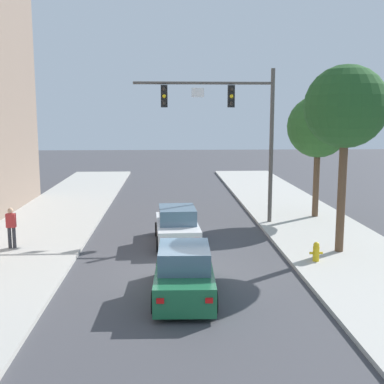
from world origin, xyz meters
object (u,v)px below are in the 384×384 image
object	(u,v)px
fire_hydrant	(316,252)
street_tree_second	(318,127)
traffic_signal_mast	(233,117)
car_lead_white	(177,227)
street_tree_nearest	(346,108)
car_following_green	(184,273)
pedestrian_sidewalk_left_walker	(11,226)

from	to	relation	value
fire_hydrant	street_tree_second	bearing A→B (deg)	73.44
traffic_signal_mast	street_tree_second	bearing A→B (deg)	14.47
car_lead_white	street_tree_second	distance (m)	9.62
street_tree_nearest	street_tree_second	world-z (taller)	street_tree_nearest
traffic_signal_mast	car_following_green	xyz separation A→B (m)	(-2.68, -9.59, -4.63)
street_tree_second	traffic_signal_mast	bearing A→B (deg)	-165.53
traffic_signal_mast	street_tree_nearest	size ratio (longest dim) A/B	1.05
traffic_signal_mast	pedestrian_sidewalk_left_walker	world-z (taller)	traffic_signal_mast
car_lead_white	fire_hydrant	xyz separation A→B (m)	(5.03, -3.28, -0.22)
traffic_signal_mast	fire_hydrant	size ratio (longest dim) A/B	10.42
street_tree_nearest	street_tree_second	xyz separation A→B (m)	(1.04, 6.64, -0.90)
car_lead_white	pedestrian_sidewalk_left_walker	xyz separation A→B (m)	(-6.66, -0.92, 0.34)
pedestrian_sidewalk_left_walker	street_tree_second	bearing A→B (deg)	21.52
traffic_signal_mast	pedestrian_sidewalk_left_walker	bearing A→B (deg)	-155.26
car_lead_white	car_following_green	xyz separation A→B (m)	(0.09, -6.16, 0.00)
traffic_signal_mast	fire_hydrant	world-z (taller)	traffic_signal_mast
pedestrian_sidewalk_left_walker	street_tree_second	xyz separation A→B (m)	(14.03, 5.53, 3.76)
fire_hydrant	car_lead_white	bearing A→B (deg)	146.87
car_lead_white	street_tree_second	size ratio (longest dim) A/B	0.68
car_lead_white	street_tree_nearest	distance (m)	8.31
car_following_green	street_tree_nearest	xyz separation A→B (m)	(6.24, 4.14, 4.99)
car_following_green	street_tree_nearest	size ratio (longest dim) A/B	0.60
traffic_signal_mast	car_following_green	size ratio (longest dim) A/B	1.75
car_lead_white	pedestrian_sidewalk_left_walker	world-z (taller)	pedestrian_sidewalk_left_walker
car_following_green	car_lead_white	bearing A→B (deg)	90.87
traffic_signal_mast	street_tree_nearest	distance (m)	6.52
car_lead_white	car_following_green	bearing A→B (deg)	-89.13
street_tree_nearest	street_tree_second	size ratio (longest dim) A/B	1.14
car_lead_white	street_tree_second	xyz separation A→B (m)	(7.38, 4.61, 4.10)
pedestrian_sidewalk_left_walker	street_tree_nearest	size ratio (longest dim) A/B	0.23
car_following_green	fire_hydrant	xyz separation A→B (m)	(4.94, 2.88, -0.22)
car_lead_white	traffic_signal_mast	bearing A→B (deg)	50.96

